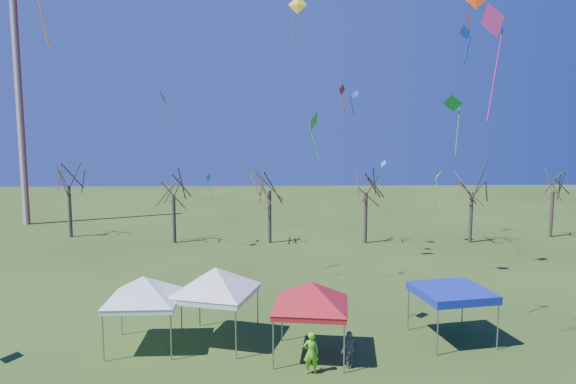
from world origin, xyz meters
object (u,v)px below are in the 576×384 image
Objects in this scene: tree_5 at (554,175)px; person_grey at (350,349)px; tree_1 at (173,177)px; person_green at (311,353)px; tent_blue at (452,293)px; tent_white_west at (143,281)px; tent_red at (311,287)px; tree_2 at (269,172)px; tent_white_mid at (215,273)px; tree_4 at (473,174)px; radio_mast at (19,104)px; tree_3 at (366,174)px; tree_0 at (68,167)px.

tree_5 is 34.59m from person_grey.
tree_1 is 4.29× the size of person_green.
tent_blue is at bearing 170.21° from person_grey.
tent_white_west is 1.18× the size of tent_blue.
tree_2 is at bearing 94.81° from tent_red.
tree_2 is at bearing 83.52° from tent_white_mid.
tent_blue is 2.10× the size of person_green.
tent_white_west is (-23.33, -21.28, -2.95)m from tree_4.
tree_2 is 23.14m from tent_red.
tree_1 is at bearing 105.66° from tent_white_mid.
radio_mast is 36.04m from tree_3.
tent_white_mid is at bearing -42.63° from person_green.
tree_1 is at bearing 178.15° from tree_2.
tent_white_west reaches higher than person_green.
tent_red is (7.53, -1.18, 0.04)m from tent_white_west.
tree_0 is 36.67m from tent_blue.
tree_2 is (8.40, -0.27, 0.50)m from tree_1.
tree_0 is 1.13× the size of tree_5.
tree_3 is 24.75m from person_grey.
tree_0 is 33.10m from tent_red.
tree_2 is (25.63, -9.62, -6.21)m from radio_mast.
tree_5 is at bearing 6.52° from tree_3.
tree_2 is at bearing -176.30° from tree_5.
tree_1 is at bearing 97.25° from tent_white_west.
person_green is at bearing -105.28° from tree_3.
tree_2 is 26.15m from tree_5.
tree_1 reaches higher than person_green.
person_green reaches higher than person_grey.
tree_4 is at bearing -158.55° from person_grey.
tree_3 is 5.00× the size of person_grey.
tree_2 is at bearing 177.73° from tree_3.
radio_mast reaches higher than tree_0.
tree_1 reaches higher than tent_red.
radio_mast is 52.76m from tree_5.
person_grey is (11.86, -24.27, -5.00)m from tree_1.
tree_2 is at bearing 178.78° from tree_4.
tree_0 reaches higher than tree_3.
person_green is at bearing -51.15° from radio_mast.
tent_red is 2.77× the size of person_grey.
tree_4 is 31.72m from tent_white_west.
person_green is (10.21, -24.72, -4.91)m from tree_1.
tree_2 is 22.60m from tent_white_west.
person_green is at bearing -22.26° from person_grey.
tree_3 reaches higher than tree_4.
tent_white_mid reaches higher than tent_blue.
tree_5 is 36.00m from person_green.
tent_white_mid is (3.21, 0.53, 0.22)m from tent_white_west.
tree_1 is 25.45m from tent_red.
tree_1 is 22.36m from tent_white_mid.
tree_1 reaches higher than person_grey.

